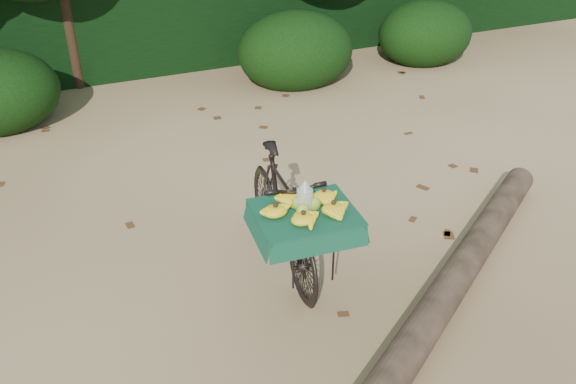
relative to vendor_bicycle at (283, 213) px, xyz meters
name	(u,v)px	position (x,y,z in m)	size (l,w,h in m)	color
ground	(336,238)	(0.65, 0.18, -0.57)	(80.00, 80.00, 0.00)	tan
vendor_bicycle	(283,213)	(0.00, 0.00, 0.00)	(0.86, 1.91, 1.12)	black
fallen_log	(462,269)	(1.36, -0.90, -0.43)	(0.29, 0.29, 3.96)	brown
hedge_backdrop	(171,8)	(0.65, 6.48, 0.33)	(26.00, 1.80, 1.80)	black
bush_clumps	(237,62)	(1.15, 4.48, -0.12)	(8.80, 1.70, 0.90)	black
leaf_litter	(308,207)	(0.65, 0.83, -0.57)	(7.00, 7.30, 0.01)	#512E15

